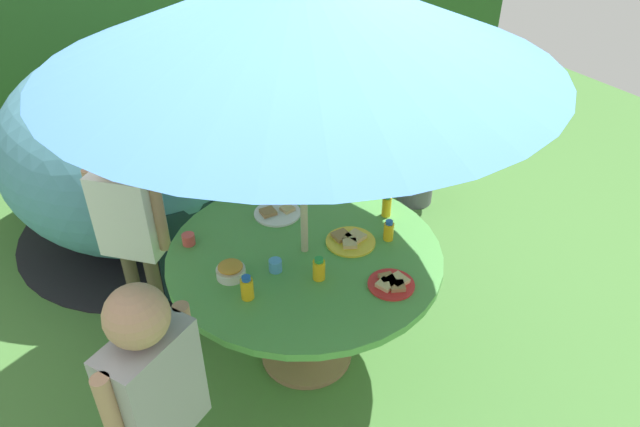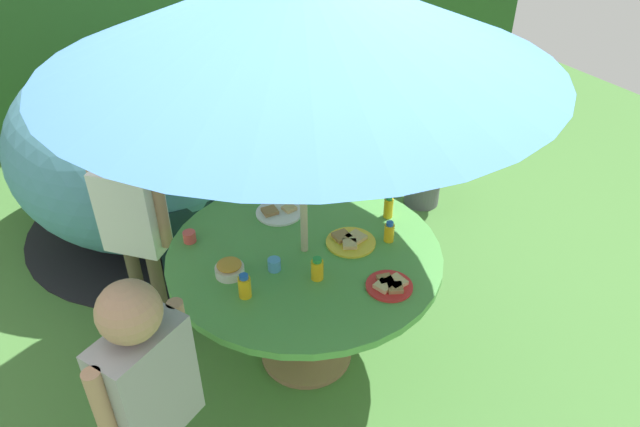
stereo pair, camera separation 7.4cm
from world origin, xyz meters
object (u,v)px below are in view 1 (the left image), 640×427
patio_umbrella (300,14)px  child_in_white_shirt (128,214)px  cup_near (189,239)px  juice_bottle_center_back (387,206)px  plate_near_right (350,240)px  juice_bottle_mid_left (389,231)px  potted_plant (418,159)px  snack_bowl (231,270)px  wooden_chair (170,179)px  plate_far_right (392,283)px  cup_far (275,265)px  child_in_grey_shirt (155,388)px  plate_center_front (277,213)px  juice_bottle_near_left (319,269)px  dome_tent (138,146)px  child_in_pink_shirt (267,153)px  garden_table (305,270)px  juice_bottle_far_left (247,288)px

patio_umbrella → child_in_white_shirt: patio_umbrella is taller
cup_near → juice_bottle_center_back: bearing=-14.6°
plate_near_right → juice_bottle_mid_left: size_ratio=2.23×
patio_umbrella → juice_bottle_center_back: patio_umbrella is taller
potted_plant → juice_bottle_center_back: bearing=-135.6°
snack_bowl → plate_near_right: (0.63, -0.04, -0.02)m
wooden_chair → plate_far_right: 1.86m
wooden_chair → cup_far: wooden_chair is taller
plate_far_right → cup_near: 1.04m
patio_umbrella → child_in_grey_shirt: 1.50m
plate_center_front → cup_near: size_ratio=3.92×
plate_far_right → juice_bottle_center_back: 0.58m
patio_umbrella → juice_bottle_near_left: size_ratio=18.01×
dome_tent → child_in_pink_shirt: dome_tent is taller
potted_plant → wooden_chair: bearing=170.3°
garden_table → snack_bowl: (-0.40, -0.01, 0.16)m
dome_tent → plate_center_front: bearing=-77.1°
juice_bottle_far_left → juice_bottle_center_back: bearing=15.1°
plate_far_right → potted_plant: bearing=48.5°
child_in_pink_shirt → juice_bottle_center_back: 0.95m
patio_umbrella → plate_far_right: patio_umbrella is taller
plate_center_front → patio_umbrella: bearing=-92.5°
juice_bottle_near_left → juice_bottle_far_left: bearing=174.0°
potted_plant → juice_bottle_far_left: bearing=-147.5°
patio_umbrella → snack_bowl: bearing=-178.3°
juice_bottle_near_left → cup_far: size_ratio=1.86×
juice_bottle_far_left → cup_far: (0.19, 0.11, -0.03)m
juice_bottle_center_back → cup_near: (-1.02, 0.27, -0.03)m
patio_umbrella → snack_bowl: 1.19m
snack_bowl → plate_far_right: bearing=-33.7°
wooden_chair → dome_tent: dome_tent is taller
juice_bottle_center_back → plate_far_right: bearing=-121.6°
juice_bottle_near_left → cup_near: juice_bottle_near_left is taller
garden_table → cup_far: bearing=-159.4°
child_in_grey_shirt → snack_bowl: bearing=15.6°
dome_tent → plate_near_right: bearing=-74.7°
dome_tent → juice_bottle_near_left: bearing=-84.1°
plate_near_right → juice_bottle_near_left: size_ratio=2.17×
dome_tent → juice_bottle_mid_left: dome_tent is taller
garden_table → patio_umbrella: patio_umbrella is taller
juice_bottle_near_left → patio_umbrella: bearing=79.8°
wooden_chair → patio_umbrella: bearing=-90.0°
garden_table → potted_plant: size_ratio=2.09×
child_in_white_shirt → juice_bottle_far_left: (0.33, -0.85, 0.00)m
patio_umbrella → child_in_pink_shirt: size_ratio=1.70×
dome_tent → juice_bottle_mid_left: size_ratio=18.45×
juice_bottle_far_left → juice_bottle_mid_left: size_ratio=1.07×
garden_table → child_in_pink_shirt: (0.23, 0.96, 0.16)m
plate_near_right → plate_center_front: bearing=117.9°
plate_near_right → juice_bottle_far_left: (-0.62, -0.13, 0.05)m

